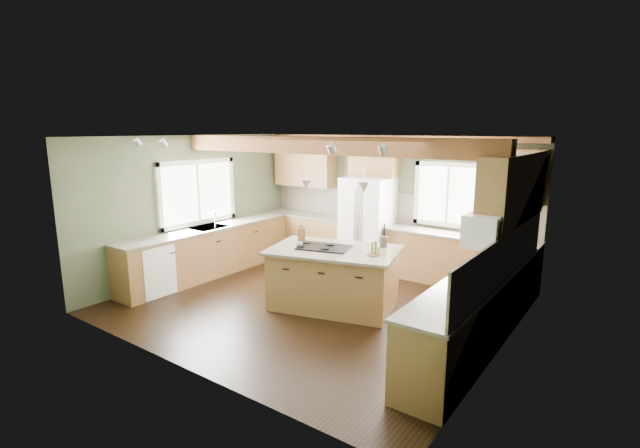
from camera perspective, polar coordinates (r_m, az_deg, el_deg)
The scene contains 37 objects.
floor at distance 7.43m, azimuth -0.62°, elevation -9.78°, with size 5.60×5.60×0.00m, color black.
ceiling at distance 6.92m, azimuth -0.66°, elevation 10.70°, with size 5.60×5.60×0.00m, color silver.
wall_back at distance 9.16m, azimuth 8.72°, elevation 2.64°, with size 5.60×5.60×0.00m, color #444E38.
wall_left at distance 8.99m, azimuth -15.15°, elevation 2.19°, with size 5.00×5.00×0.00m, color #444E38.
wall_right at distance 5.88m, azimuth 21.87°, elevation -3.13°, with size 5.00×5.00×0.00m, color #444E38.
ceiling_beam at distance 7.00m, azimuth -0.17°, elevation 9.65°, with size 5.55×0.26×0.26m, color brown.
soffit_trim at distance 8.96m, azimuth 8.67°, elevation 10.41°, with size 5.55×0.20×0.10m, color brown.
backsplash_back at distance 9.16m, azimuth 8.66°, elevation 2.07°, with size 5.58×0.03×0.58m, color brown.
backsplash_right at distance 5.96m, azimuth 21.79°, elevation -3.84°, with size 0.03×3.70×0.58m, color brown.
base_cab_back_left at distance 10.01m, azimuth -1.36°, elevation -1.47°, with size 2.02×0.60×0.88m, color brown.
counter_back_left at distance 9.92m, azimuth -1.38°, elevation 1.11°, with size 2.06×0.64×0.04m, color #473F34.
base_cab_back_right at distance 8.50m, azimuth 16.58°, elevation -4.37°, with size 2.62×0.60×0.88m, color brown.
counter_back_right at distance 8.39m, azimuth 16.76°, elevation -1.34°, with size 2.66×0.64×0.04m, color #473F34.
base_cab_left at distance 8.97m, azimuth -13.40°, elevation -3.36°, with size 0.60×3.70×0.88m, color brown.
counter_left at distance 8.86m, azimuth -13.53°, elevation -0.49°, with size 0.64×3.74×0.04m, color #473F34.
base_cab_right at distance 6.26m, azimuth 18.69°, elevation -10.30°, with size 0.60×3.70×0.88m, color brown.
counter_right at distance 6.11m, azimuth 18.97°, elevation -6.29°, with size 0.64×3.74×0.04m, color #473F34.
upper_cab_back_left at distance 10.00m, azimuth -1.89°, elevation 7.27°, with size 1.40×0.35×0.90m, color brown.
upper_cab_over_fridge at distance 9.05m, azimuth 6.67°, elevation 8.00°, with size 0.96×0.35×0.70m, color brown.
upper_cab_right at distance 6.67m, azimuth 22.77°, elevation 4.16°, with size 0.35×2.20×0.90m, color brown.
upper_cab_back_corner at distance 8.13m, azimuth 22.90°, elevation 5.34°, with size 0.90×0.35×0.90m, color brown.
window_left at distance 8.97m, azimuth -14.90°, elevation 3.80°, with size 0.04×1.60×1.05m, color white.
window_back at distance 8.65m, azimuth 15.50°, elevation 3.49°, with size 1.10×0.04×1.00m, color white.
sink at distance 8.86m, azimuth -13.54°, elevation -0.46°, with size 0.50×0.65×0.03m, color #262628.
faucet at distance 8.70m, azimuth -12.81°, elevation 0.33°, with size 0.02×0.02×0.28m, color #B2B2B7.
dishwasher at distance 8.21m, azimuth -20.23°, elevation -5.24°, with size 0.60×0.60×0.84m, color white.
oven at distance 5.14m, azimuth 14.05°, elevation -15.12°, with size 0.60×0.72×0.84m, color white.
microwave at distance 5.84m, azimuth 19.85°, elevation -0.57°, with size 0.40×0.70×0.38m, color white.
pendant_left at distance 7.04m, azimuth -1.72°, elevation 4.83°, with size 0.18×0.18×0.16m, color #B2B2B7.
pendant_right at distance 6.75m, azimuth 5.43°, elevation 4.50°, with size 0.18×0.18×0.16m, color #B2B2B7.
refrigerator at distance 9.04m, azimuth 5.85°, elevation 0.02°, with size 0.90×0.74×1.80m, color white.
island at distance 7.20m, azimuth 1.71°, elevation -6.77°, with size 1.81×1.11×0.88m, color brown.
island_top at distance 7.07m, azimuth 1.73°, elevation -3.23°, with size 1.93×1.23×0.04m, color #473F34.
cooktop at distance 7.11m, azimuth 0.58°, elevation -2.89°, with size 0.78×0.52×0.02m, color black.
knife_block at distance 7.57m, azimuth -2.29°, elevation -1.27°, with size 0.12×0.09×0.21m, color brown.
utensil_crock at distance 7.21m, azimuth 7.78°, elevation -2.17°, with size 0.13×0.13×0.17m, color #3F3833.
bottle_tray at distance 6.75m, azimuth 6.63°, elevation -2.98°, with size 0.22×0.22×0.20m, color brown, non-canonical shape.
Camera 1 is at (4.12, -5.56, 2.72)m, focal length 26.00 mm.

